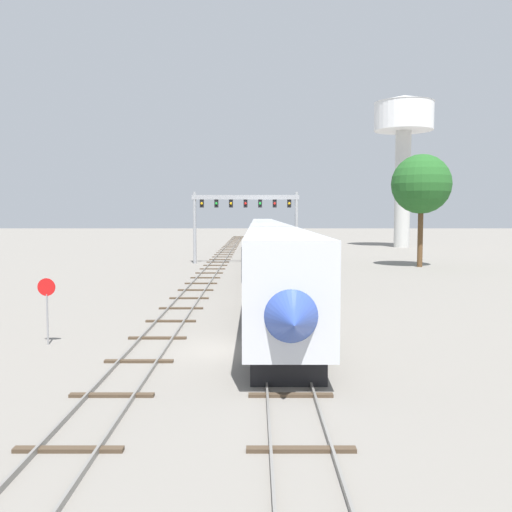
# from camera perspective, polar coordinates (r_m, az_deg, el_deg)

# --- Properties ---
(ground_plane) EXTENTS (400.00, 400.00, 0.00)m
(ground_plane) POSITION_cam_1_polar(r_m,az_deg,el_deg) (23.59, -2.41, -9.47)
(ground_plane) COLOR gray
(track_main) EXTENTS (2.60, 200.00, 0.16)m
(track_main) POSITION_cam_1_polar(r_m,az_deg,el_deg) (83.09, 0.63, 0.44)
(track_main) COLOR slate
(track_main) RESTS_ON ground
(track_near) EXTENTS (2.60, 160.00, 0.16)m
(track_near) POSITION_cam_1_polar(r_m,az_deg,el_deg) (63.30, -4.13, -0.77)
(track_near) COLOR slate
(track_near) RESTS_ON ground
(passenger_train) EXTENTS (3.04, 81.51, 4.80)m
(passenger_train) POSITION_cam_1_polar(r_m,az_deg,el_deg) (57.30, 0.96, 1.26)
(passenger_train) COLOR silver
(passenger_train) RESTS_ON ground
(signal_gantry) EXTENTS (12.10, 0.49, 8.10)m
(signal_gantry) POSITION_cam_1_polar(r_m,az_deg,el_deg) (63.59, -1.18, 4.62)
(signal_gantry) COLOR #999BA0
(signal_gantry) RESTS_ON ground
(water_tower) EXTENTS (9.93, 9.93, 25.34)m
(water_tower) POSITION_cam_1_polar(r_m,az_deg,el_deg) (99.50, 14.62, 12.45)
(water_tower) COLOR beige
(water_tower) RESTS_ON ground
(stop_sign) EXTENTS (0.76, 0.08, 2.88)m
(stop_sign) POSITION_cam_1_polar(r_m,az_deg,el_deg) (25.67, -20.53, -4.36)
(stop_sign) COLOR gray
(stop_sign) RESTS_ON ground
(trackside_tree_left) EXTENTS (6.26, 6.26, 11.91)m
(trackside_tree_left) POSITION_cam_1_polar(r_m,az_deg,el_deg) (62.20, 16.29, 6.97)
(trackside_tree_left) COLOR brown
(trackside_tree_left) RESTS_ON ground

